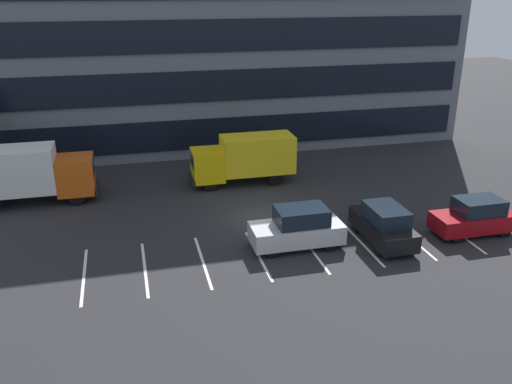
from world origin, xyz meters
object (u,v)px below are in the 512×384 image
suv_black (384,224)px  suv_maroon (475,217)px  box_truck_yellow_all (245,157)px  box_truck_orange (27,172)px  suv_silver (298,228)px

suv_black → suv_maroon: size_ratio=1.02×
box_truck_yellow_all → box_truck_orange: (-13.63, -0.28, 0.17)m
suv_black → box_truck_yellow_all: bearing=115.6°
box_truck_orange → suv_black: 21.29m
suv_black → suv_silver: suv_silver is taller
box_truck_yellow_all → suv_black: (5.02, -10.49, -0.83)m
suv_black → suv_maroon: (5.24, -0.26, -0.02)m
suv_silver → suv_maroon: (9.75, -0.83, -0.06)m
suv_silver → suv_maroon: bearing=-4.9°
box_truck_yellow_all → box_truck_orange: box_truck_orange is taller
suv_silver → suv_black: bearing=-7.2°
suv_black → suv_maroon: 5.25m
box_truck_yellow_all → box_truck_orange: bearing=-178.8°
box_truck_yellow_all → suv_black: 11.66m
box_truck_orange → suv_black: bearing=-28.7°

